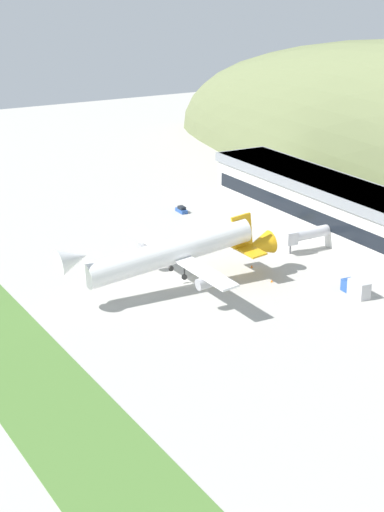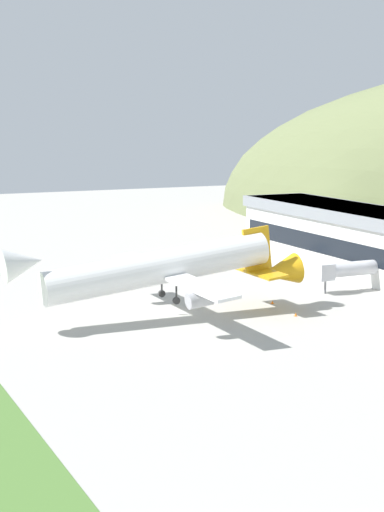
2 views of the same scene
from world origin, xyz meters
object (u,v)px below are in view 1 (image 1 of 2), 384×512
Objects in this scene: terminal_building at (351,211)px; jetway_0 at (303,235)px; cargo_airplane at (174,252)px; service_car_0 at (241,227)px; traffic_cone_0 at (272,281)px; traffic_cone_1 at (252,266)px; service_car_1 at (182,210)px; box_truck at (356,288)px.

terminal_building reaches higher than jetway_0.
service_car_0 is at bearing 128.67° from cargo_airplane.
cargo_airplane is 21.97m from traffic_cone_0.
cargo_airplane is at bearing -81.98° from traffic_cone_1.
terminal_building is at bearing 97.28° from cargo_airplane.
service_car_1 is at bearing 149.26° from cargo_airplane.
jetway_0 reaches higher than box_truck.
traffic_cone_1 is (-9.28, 1.21, 0.00)m from traffic_cone_0.
cargo_airplane is at bearing -82.72° from terminal_building.
cargo_airplane is at bearing -108.00° from traffic_cone_0.
jetway_0 reaches higher than service_car_0.
terminal_building is at bearing 112.34° from traffic_cone_0.
traffic_cone_1 is at bearing -158.66° from box_truck.
cargo_airplane is 43.69m from service_car_0.
service_car_1 is (-40.14, -23.08, -6.53)m from terminal_building.
service_car_0 reaches higher than traffic_cone_0.
terminal_building is 34.50m from traffic_cone_0.
service_car_0 is at bearing 175.59° from box_truck.
traffic_cone_0 is (12.39, -17.07, -3.71)m from jetway_0.
jetway_0 reaches higher than service_car_1.
terminal_building reaches higher than traffic_cone_0.
traffic_cone_1 is at bearing -28.19° from service_car_0.
terminal_building is 13.55× the size of box_truck.
box_truck is at bearing -37.61° from terminal_building.
terminal_building is at bearing 142.39° from box_truck.
traffic_cone_0 is at bearing -143.87° from box_truck.
traffic_cone_1 is (3.11, -15.86, -3.71)m from jetway_0.
traffic_cone_0 is at bearing -54.03° from jetway_0.
terminal_building is 31.05m from traffic_cone_1.
service_car_1 is 67.27m from box_truck.
terminal_building is 166.50× the size of traffic_cone_1.
terminal_building is 14.56m from jetway_0.
terminal_building reaches higher than service_car_0.
jetway_0 is 1.72× the size of box_truck.
terminal_building is 166.50× the size of traffic_cone_0.
box_truck reaches higher than traffic_cone_1.
cargo_airplane is (6.03, -36.63, 4.02)m from jetway_0.
traffic_cone_1 is at bearing -9.06° from service_car_1.
cargo_airplane is 22.35m from traffic_cone_1.
service_car_1 is (-19.73, -5.88, 0.10)m from service_car_0.
terminal_building is at bearing 91.84° from jetway_0.
terminal_building is 46.77m from service_car_1.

